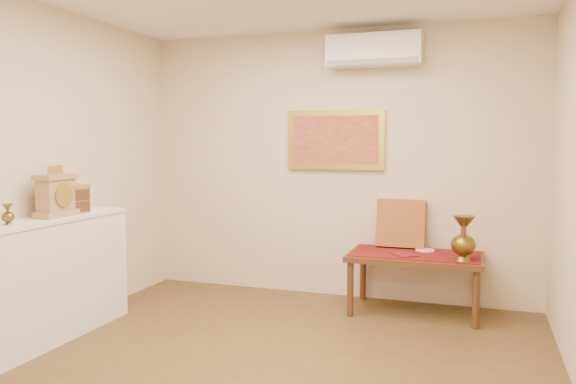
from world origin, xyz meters
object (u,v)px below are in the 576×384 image
at_px(brass_urn_tall, 464,233).
at_px(mantel_clock, 56,195).
at_px(display_ledge, 28,286).
at_px(low_table, 415,261).
at_px(wooden_chest, 75,199).

relative_size(brass_urn_tall, mantel_clock, 1.15).
bearing_deg(brass_urn_tall, display_ledge, -151.29).
height_order(display_ledge, low_table, display_ledge).
bearing_deg(low_table, display_ledge, -144.90).
distance_m(brass_urn_tall, wooden_chest, 3.31).
bearing_deg(brass_urn_tall, wooden_chest, -159.23).
relative_size(display_ledge, mantel_clock, 4.93).
bearing_deg(low_table, wooden_chest, -153.04).
bearing_deg(mantel_clock, wooden_chest, 91.04).
bearing_deg(mantel_clock, brass_urn_tall, 24.36).
height_order(display_ledge, wooden_chest, wooden_chest).
xyz_separation_m(brass_urn_tall, wooden_chest, (-3.08, -1.17, 0.31)).
relative_size(wooden_chest, low_table, 0.20).
bearing_deg(low_table, brass_urn_tall, -23.37).
xyz_separation_m(display_ledge, low_table, (2.67, 1.88, -0.01)).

